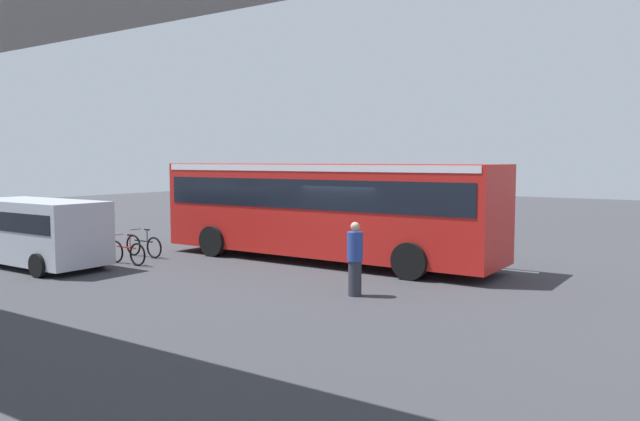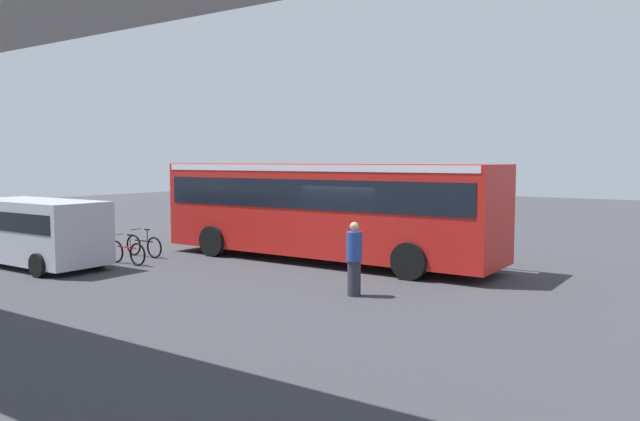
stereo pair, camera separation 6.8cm
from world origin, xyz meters
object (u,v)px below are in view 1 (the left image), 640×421
bicycle_red (126,253)px  bicycle_black (144,246)px  city_bus (324,203)px  parked_van (38,229)px  traffic_sign (233,193)px  pedestrian (355,259)px

bicycle_red → bicycle_black: bearing=-60.2°
city_bus → bicycle_black: bearing=26.0°
city_bus → bicycle_black: size_ratio=6.52×
parked_van → bicycle_red: (-1.84, -1.81, -0.81)m
bicycle_red → traffic_sign: (1.51, -6.62, 1.52)m
city_bus → parked_van: 8.82m
parked_van → bicycle_red: size_ratio=2.71×
bicycle_red → pedestrian: bearing=-178.8°
parked_van → pedestrian: 10.27m
parked_van → bicycle_red: 2.70m
bicycle_red → traffic_sign: 6.96m
parked_van → pedestrian: parked_van is taller
bicycle_red → traffic_sign: size_ratio=0.63×
pedestrian → parked_van: bearing=11.1°
city_bus → parked_van: (6.62, 5.78, -0.70)m
traffic_sign → city_bus: bearing=157.2°
bicycle_black → traffic_sign: bearing=-81.8°
city_bus → traffic_sign: 6.82m
city_bus → bicycle_black: city_bus is taller
bicycle_black → bicycle_red: (-0.74, 1.29, 0.00)m
bicycle_black → city_bus: bearing=-154.0°
bicycle_red → pedestrian: size_ratio=0.99×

